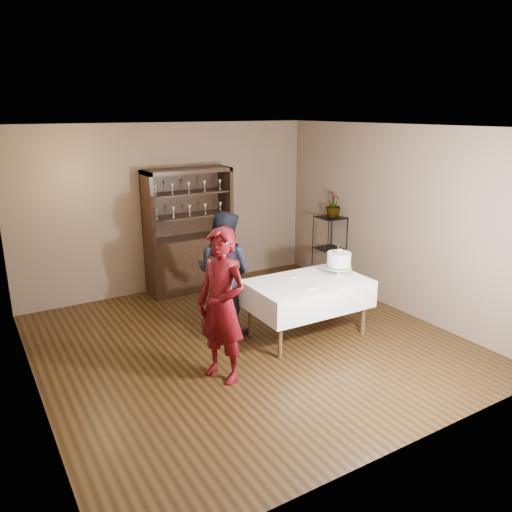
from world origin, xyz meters
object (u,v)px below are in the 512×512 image
object	(u,v)px
china_hutch	(190,250)
cake	(339,261)
man	(224,272)
potted_plant	(333,204)
cake_table	(308,294)
woman	(222,306)
plant_etagere	(329,248)

from	to	relation	value
china_hutch	cake	distance (m)	2.70
china_hutch	man	xyz separation A→B (m)	(-0.27, -1.74, 0.16)
cake	potted_plant	distance (m)	1.79
cake	man	bearing A→B (deg)	151.56
cake_table	potted_plant	distance (m)	2.20
woman	cake	world-z (taller)	woman
woman	china_hutch	bearing A→B (deg)	140.78
woman	potted_plant	bearing A→B (deg)	98.52
plant_etagere	man	size ratio (longest dim) A/B	0.73
plant_etagere	cake	size ratio (longest dim) A/B	2.46
china_hutch	man	size ratio (longest dim) A/B	1.21
china_hutch	potted_plant	world-z (taller)	china_hutch
man	china_hutch	bearing A→B (deg)	-42.60
cake_table	potted_plant	xyz separation A→B (m)	(1.52, 1.37, 0.82)
china_hutch	plant_etagere	distance (m)	2.33
cake	cake_table	bearing A→B (deg)	178.11
plant_etagere	man	distance (m)	2.45
man	potted_plant	world-z (taller)	man
cake	woman	bearing A→B (deg)	-169.01
woman	man	size ratio (longest dim) A/B	1.05
cake_table	man	size ratio (longest dim) A/B	0.94
cake	china_hutch	bearing A→B (deg)	113.52
plant_etagere	cake_table	bearing A→B (deg)	-136.94
woman	cake_table	bearing A→B (deg)	82.97
cake_table	cake	distance (m)	0.62
china_hutch	plant_etagere	world-z (taller)	china_hutch
china_hutch	cake_table	distance (m)	2.52
china_hutch	potted_plant	size ratio (longest dim) A/B	4.70
plant_etagere	cake	bearing A→B (deg)	-125.47
woman	potted_plant	xyz separation A→B (m)	(2.98, 1.77, 0.54)
cake_table	man	xyz separation A→B (m)	(-0.86, 0.71, 0.24)
man	cake	distance (m)	1.53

